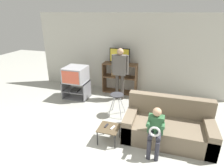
{
  "coord_description": "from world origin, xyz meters",
  "views": [
    {
      "loc": [
        1.32,
        -2.07,
        2.64
      ],
      "look_at": [
        0.02,
        2.18,
        0.9
      ],
      "focal_mm": 30.0,
      "sensor_mm": 36.0,
      "label": 1
    }
  ],
  "objects_px": {
    "tv_stand": "(76,90)",
    "remote_control_black": "(106,126)",
    "media_shelf": "(120,78)",
    "person_standing_adult": "(120,69)",
    "television_flat": "(120,56)",
    "couch": "(168,127)",
    "snack_table": "(109,129)",
    "folding_stool": "(117,98)",
    "person_seated_child": "(155,128)",
    "remote_control_white": "(113,128)",
    "television_main": "(76,74)"
  },
  "relations": [
    {
      "from": "couch",
      "to": "television_flat",
      "type": "bearing_deg",
      "value": 127.95
    },
    {
      "from": "folding_stool",
      "to": "remote_control_black",
      "type": "bearing_deg",
      "value": -86.29
    },
    {
      "from": "media_shelf",
      "to": "person_standing_adult",
      "type": "height_order",
      "value": "person_standing_adult"
    },
    {
      "from": "television_main",
      "to": "person_seated_child",
      "type": "distance_m",
      "value": 3.23
    },
    {
      "from": "media_shelf",
      "to": "remote_control_black",
      "type": "distance_m",
      "value": 2.62
    },
    {
      "from": "tv_stand",
      "to": "television_flat",
      "type": "bearing_deg",
      "value": 34.76
    },
    {
      "from": "media_shelf",
      "to": "person_standing_adult",
      "type": "xyz_separation_m",
      "value": [
        0.13,
        -0.51,
        0.46
      ]
    },
    {
      "from": "tv_stand",
      "to": "person_standing_adult",
      "type": "xyz_separation_m",
      "value": [
        1.36,
        0.32,
        0.71
      ]
    },
    {
      "from": "snack_table",
      "to": "person_standing_adult",
      "type": "xyz_separation_m",
      "value": [
        -0.33,
        2.11,
        0.68
      ]
    },
    {
      "from": "tv_stand",
      "to": "folding_stool",
      "type": "relative_size",
      "value": 1.3
    },
    {
      "from": "tv_stand",
      "to": "remote_control_black",
      "type": "height_order",
      "value": "tv_stand"
    },
    {
      "from": "television_main",
      "to": "snack_table",
      "type": "xyz_separation_m",
      "value": [
        1.68,
        -1.81,
        -0.49
      ]
    },
    {
      "from": "person_standing_adult",
      "to": "tv_stand",
      "type": "bearing_deg",
      "value": -166.97
    },
    {
      "from": "television_main",
      "to": "media_shelf",
      "type": "xyz_separation_m",
      "value": [
        1.22,
        0.81,
        -0.27
      ]
    },
    {
      "from": "television_main",
      "to": "media_shelf",
      "type": "bearing_deg",
      "value": 33.7
    },
    {
      "from": "tv_stand",
      "to": "person_standing_adult",
      "type": "distance_m",
      "value": 1.57
    },
    {
      "from": "couch",
      "to": "television_main",
      "type": "bearing_deg",
      "value": 155.31
    },
    {
      "from": "television_flat",
      "to": "person_seated_child",
      "type": "xyz_separation_m",
      "value": [
        1.43,
        -2.69,
        -0.7
      ]
    },
    {
      "from": "folding_stool",
      "to": "remote_control_black",
      "type": "xyz_separation_m",
      "value": [
        0.07,
        -1.08,
        -0.14
      ]
    },
    {
      "from": "television_flat",
      "to": "remote_control_white",
      "type": "xyz_separation_m",
      "value": [
        0.57,
        -2.62,
        -0.91
      ]
    },
    {
      "from": "television_flat",
      "to": "remote_control_white",
      "type": "distance_m",
      "value": 2.83
    },
    {
      "from": "remote_control_black",
      "to": "person_standing_adult",
      "type": "distance_m",
      "value": 2.18
    },
    {
      "from": "folding_stool",
      "to": "couch",
      "type": "height_order",
      "value": "couch"
    },
    {
      "from": "remote_control_white",
      "to": "couch",
      "type": "height_order",
      "value": "couch"
    },
    {
      "from": "snack_table",
      "to": "remote_control_black",
      "type": "bearing_deg",
      "value": 151.35
    },
    {
      "from": "media_shelf",
      "to": "snack_table",
      "type": "xyz_separation_m",
      "value": [
        0.46,
        -2.62,
        -0.22
      ]
    },
    {
      "from": "media_shelf",
      "to": "folding_stool",
      "type": "height_order",
      "value": "media_shelf"
    },
    {
      "from": "couch",
      "to": "media_shelf",
      "type": "bearing_deg",
      "value": 127.69
    },
    {
      "from": "television_flat",
      "to": "couch",
      "type": "distance_m",
      "value": 2.89
    },
    {
      "from": "folding_stool",
      "to": "tv_stand",
      "type": "bearing_deg",
      "value": 156.37
    },
    {
      "from": "person_seated_child",
      "to": "media_shelf",
      "type": "bearing_deg",
      "value": 117.75
    },
    {
      "from": "media_shelf",
      "to": "folding_stool",
      "type": "xyz_separation_m",
      "value": [
        0.32,
        -1.5,
        -0.03
      ]
    },
    {
      "from": "media_shelf",
      "to": "remote_control_white",
      "type": "height_order",
      "value": "media_shelf"
    },
    {
      "from": "folding_stool",
      "to": "person_standing_adult",
      "type": "bearing_deg",
      "value": 100.64
    },
    {
      "from": "snack_table",
      "to": "remote_control_white",
      "type": "bearing_deg",
      "value": 7.42
    },
    {
      "from": "television_main",
      "to": "media_shelf",
      "type": "relative_size",
      "value": 0.6
    },
    {
      "from": "snack_table",
      "to": "couch",
      "type": "xyz_separation_m",
      "value": [
        1.19,
        0.49,
        -0.02
      ]
    },
    {
      "from": "remote_control_black",
      "to": "media_shelf",
      "type": "bearing_deg",
      "value": 107.02
    },
    {
      "from": "person_seated_child",
      "to": "tv_stand",
      "type": "bearing_deg",
      "value": 144.92
    },
    {
      "from": "remote_control_white",
      "to": "couch",
      "type": "relative_size",
      "value": 0.08
    },
    {
      "from": "couch",
      "to": "person_seated_child",
      "type": "bearing_deg",
      "value": -113.79
    },
    {
      "from": "television_main",
      "to": "couch",
      "type": "bearing_deg",
      "value": -24.69
    },
    {
      "from": "media_shelf",
      "to": "person_standing_adult",
      "type": "bearing_deg",
      "value": -75.36
    },
    {
      "from": "tv_stand",
      "to": "person_standing_adult",
      "type": "bearing_deg",
      "value": 13.03
    },
    {
      "from": "folding_stool",
      "to": "person_seated_child",
      "type": "height_order",
      "value": "person_seated_child"
    },
    {
      "from": "media_shelf",
      "to": "tv_stand",
      "type": "bearing_deg",
      "value": -146.05
    },
    {
      "from": "television_flat",
      "to": "folding_stool",
      "type": "relative_size",
      "value": 1.09
    },
    {
      "from": "media_shelf",
      "to": "television_flat",
      "type": "height_order",
      "value": "television_flat"
    },
    {
      "from": "tv_stand",
      "to": "couch",
      "type": "bearing_deg",
      "value": -24.44
    },
    {
      "from": "remote_control_black",
      "to": "couch",
      "type": "height_order",
      "value": "couch"
    }
  ]
}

